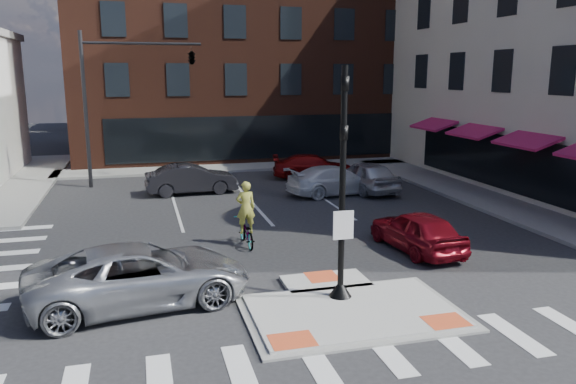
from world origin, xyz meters
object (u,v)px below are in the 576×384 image
object	(u,v)px
bg_car_dark	(192,179)
bg_car_silver	(366,176)
red_sedan	(417,231)
cyclist	(246,224)
bg_car_red	(314,167)
white_pickup	(335,180)
silver_suv	(141,275)

from	to	relation	value
bg_car_dark	bg_car_silver	world-z (taller)	bg_car_silver
red_sedan	cyclist	bearing A→B (deg)	-26.10
red_sedan	bg_car_silver	world-z (taller)	bg_car_silver
red_sedan	bg_car_red	distance (m)	13.63
bg_car_silver	bg_car_red	xyz separation A→B (m)	(-1.49, 4.05, -0.11)
red_sedan	bg_car_red	bearing A→B (deg)	-98.26
bg_car_silver	cyclist	distance (m)	10.69
red_sedan	bg_car_silver	size ratio (longest dim) A/B	0.88
white_pickup	bg_car_dark	distance (m)	7.15
red_sedan	cyclist	size ratio (longest dim) A/B	1.79
white_pickup	bg_car_dark	world-z (taller)	bg_car_dark
bg_car_red	silver_suv	bearing A→B (deg)	160.12
bg_car_dark	red_sedan	bearing A→B (deg)	-153.76
silver_suv	bg_car_red	xyz separation A→B (m)	(9.70, 15.84, -0.11)
bg_car_silver	bg_car_red	distance (m)	4.32
bg_car_red	red_sedan	bearing A→B (deg)	-171.11
bg_car_red	cyclist	distance (m)	13.08
bg_car_dark	cyclist	distance (m)	9.29
bg_car_dark	silver_suv	bearing A→B (deg)	165.57
bg_car_dark	cyclist	bearing A→B (deg)	-177.42
red_sedan	white_pickup	xyz separation A→B (m)	(0.38, 9.24, 0.01)
white_pickup	red_sedan	bearing A→B (deg)	168.04
red_sedan	silver_suv	bearing A→B (deg)	8.29
silver_suv	bg_car_red	world-z (taller)	silver_suv
red_sedan	bg_car_silver	distance (m)	9.80
silver_suv	red_sedan	distance (m)	9.33
bg_car_silver	silver_suv	bearing A→B (deg)	39.91
red_sedan	bg_car_red	xyz separation A→B (m)	(0.65, 13.61, -0.02)
white_pickup	bg_car_silver	size ratio (longest dim) A/B	1.06
cyclist	bg_car_dark	bearing A→B (deg)	-86.21
bg_car_silver	bg_car_red	bearing A→B (deg)	-76.40
bg_car_silver	white_pickup	bearing A→B (deg)	3.86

